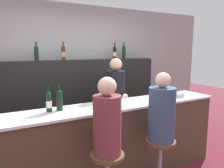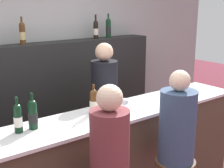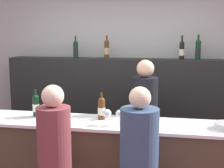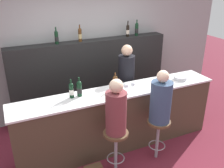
% 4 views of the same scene
% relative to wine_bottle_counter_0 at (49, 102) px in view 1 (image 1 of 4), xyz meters
% --- Properties ---
extents(wall_back, '(6.40, 0.05, 2.60)m').
position_rel_wine_bottle_counter_0_xyz_m(wall_back, '(0.75, 1.40, 0.13)').
color(wall_back, '#9E9E9E').
rests_on(wall_back, ground_plane).
extents(bar_counter, '(3.42, 0.55, 1.05)m').
position_rel_wine_bottle_counter_0_xyz_m(bar_counter, '(0.75, -0.08, -0.65)').
color(bar_counter, '#473828').
rests_on(bar_counter, ground_plane).
extents(back_bar_cabinet, '(3.21, 0.28, 1.59)m').
position_rel_wine_bottle_counter_0_xyz_m(back_bar_cabinet, '(0.75, 1.18, -0.38)').
color(back_bar_cabinet, black).
rests_on(back_bar_cabinet, ground_plane).
extents(wine_bottle_counter_0, '(0.07, 0.07, 0.30)m').
position_rel_wine_bottle_counter_0_xyz_m(wine_bottle_counter_0, '(0.00, 0.00, 0.00)').
color(wine_bottle_counter_0, black).
rests_on(wine_bottle_counter_0, bar_counter).
extents(wine_bottle_counter_1, '(0.08, 0.08, 0.31)m').
position_rel_wine_bottle_counter_0_xyz_m(wine_bottle_counter_1, '(0.12, 0.00, 0.00)').
color(wine_bottle_counter_1, black).
rests_on(wine_bottle_counter_1, bar_counter).
extents(wine_bottle_counter_2, '(0.08, 0.08, 0.28)m').
position_rel_wine_bottle_counter_0_xyz_m(wine_bottle_counter_2, '(0.72, -0.00, -0.00)').
color(wine_bottle_counter_2, '#4C2D14').
rests_on(wine_bottle_counter_2, bar_counter).
extents(wine_bottle_backbar_0, '(0.07, 0.07, 0.31)m').
position_rel_wine_bottle_counter_0_xyz_m(wine_bottle_backbar_0, '(0.10, 1.18, 0.54)').
color(wine_bottle_backbar_0, black).
rests_on(wine_bottle_backbar_0, back_bar_cabinet).
extents(wine_bottle_backbar_1, '(0.07, 0.07, 0.32)m').
position_rel_wine_bottle_counter_0_xyz_m(wine_bottle_backbar_1, '(0.54, 1.18, 0.55)').
color(wine_bottle_backbar_1, '#4C2D14').
rests_on(wine_bottle_backbar_1, back_bar_cabinet).
extents(wine_bottle_backbar_2, '(0.07, 0.07, 0.32)m').
position_rel_wine_bottle_counter_0_xyz_m(wine_bottle_backbar_2, '(1.56, 1.18, 0.54)').
color(wine_bottle_backbar_2, black).
rests_on(wine_bottle_backbar_2, back_bar_cabinet).
extents(wine_bottle_backbar_3, '(0.07, 0.07, 0.33)m').
position_rel_wine_bottle_counter_0_xyz_m(wine_bottle_backbar_3, '(1.77, 1.18, 0.55)').
color(wine_bottle_backbar_3, black).
rests_on(wine_bottle_backbar_3, back_bar_cabinet).
extents(wine_glass_0, '(0.08, 0.08, 0.16)m').
position_rel_wine_bottle_counter_0_xyz_m(wine_glass_0, '(0.82, -0.18, -0.01)').
color(wine_glass_0, silver).
rests_on(wine_glass_0, bar_counter).
extents(wine_glass_1, '(0.07, 0.07, 0.16)m').
position_rel_wine_bottle_counter_0_xyz_m(wine_glass_1, '(0.94, -0.18, -0.01)').
color(wine_glass_1, silver).
rests_on(wine_glass_1, bar_counter).
extents(metal_bowl, '(0.23, 0.23, 0.06)m').
position_rel_wine_bottle_counter_0_xyz_m(metal_bowl, '(1.95, -0.11, -0.09)').
color(metal_bowl, '#B7B7BC').
rests_on(metal_bowl, bar_counter).
extents(tasting_menu, '(0.21, 0.30, 0.00)m').
position_rel_wine_bottle_counter_0_xyz_m(tasting_menu, '(0.52, -0.20, -0.12)').
color(tasting_menu, white).
rests_on(tasting_menu, bar_counter).
extents(bar_stool_left, '(0.36, 0.36, 0.69)m').
position_rel_wine_bottle_counter_0_xyz_m(bar_stool_left, '(0.44, -0.63, -0.64)').
color(bar_stool_left, gray).
rests_on(bar_stool_left, ground_plane).
extents(guest_seated_left, '(0.29, 0.29, 0.82)m').
position_rel_wine_bottle_counter_0_xyz_m(guest_seated_left, '(0.44, -0.63, -0.12)').
color(guest_seated_left, brown).
rests_on(guest_seated_left, bar_stool_left).
extents(bar_stool_right, '(0.36, 0.36, 0.69)m').
position_rel_wine_bottle_counter_0_xyz_m(bar_stool_right, '(1.18, -0.63, -0.64)').
color(bar_stool_right, gray).
rests_on(bar_stool_right, ground_plane).
extents(guest_seated_right, '(0.32, 0.32, 0.83)m').
position_rel_wine_bottle_counter_0_xyz_m(guest_seated_right, '(1.18, -0.63, -0.13)').
color(guest_seated_right, '#334766').
rests_on(guest_seated_right, bar_stool_right).
extents(bartender, '(0.29, 0.29, 1.64)m').
position_rel_wine_bottle_counter_0_xyz_m(bartender, '(1.14, 0.41, -0.40)').
color(bartender, black).
rests_on(bartender, ground_plane).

